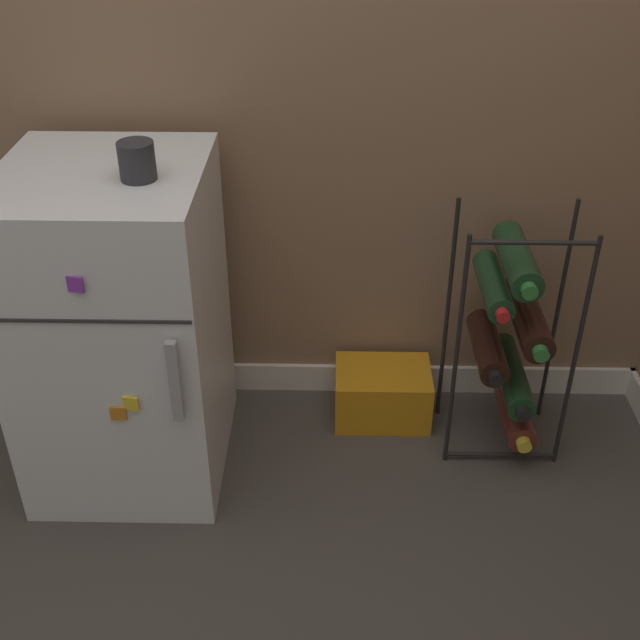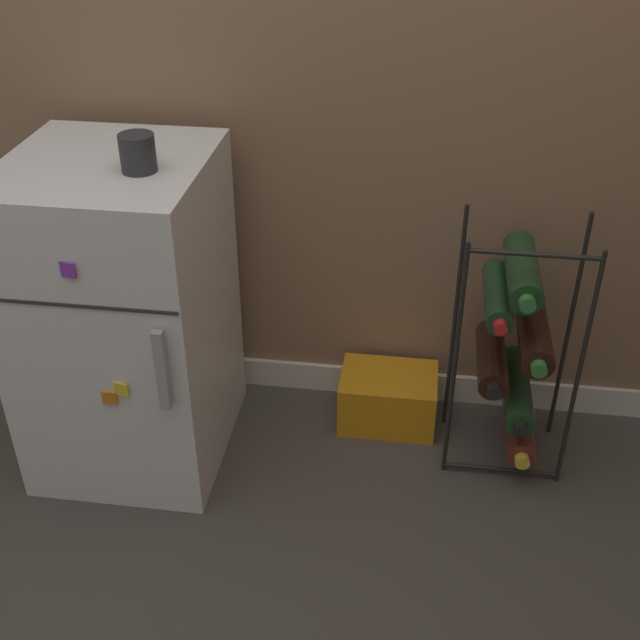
{
  "view_description": "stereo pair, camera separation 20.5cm",
  "coord_description": "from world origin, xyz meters",
  "px_view_note": "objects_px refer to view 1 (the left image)",
  "views": [
    {
      "loc": [
        0.08,
        -1.33,
        1.53
      ],
      "look_at": [
        0.04,
        0.39,
        0.42
      ],
      "focal_mm": 45.0,
      "sensor_mm": 36.0,
      "label": 1
    },
    {
      "loc": [
        0.28,
        -1.32,
        1.53
      ],
      "look_at": [
        0.04,
        0.39,
        0.42
      ],
      "focal_mm": 45.0,
      "sensor_mm": 36.0,
      "label": 2
    }
  ],
  "objects_px": {
    "wine_rack": "(510,336)",
    "fridge_top_cup": "(137,161)",
    "soda_box": "(382,393)",
    "mini_fridge": "(122,328)"
  },
  "relations": [
    {
      "from": "wine_rack",
      "to": "fridge_top_cup",
      "type": "distance_m",
      "value": 1.05
    },
    {
      "from": "wine_rack",
      "to": "soda_box",
      "type": "bearing_deg",
      "value": 163.76
    },
    {
      "from": "mini_fridge",
      "to": "wine_rack",
      "type": "bearing_deg",
      "value": 5.33
    },
    {
      "from": "mini_fridge",
      "to": "soda_box",
      "type": "bearing_deg",
      "value": 15.42
    },
    {
      "from": "wine_rack",
      "to": "fridge_top_cup",
      "type": "height_order",
      "value": "fridge_top_cup"
    },
    {
      "from": "mini_fridge",
      "to": "fridge_top_cup",
      "type": "distance_m",
      "value": 0.48
    },
    {
      "from": "wine_rack",
      "to": "fridge_top_cup",
      "type": "relative_size",
      "value": 8.24
    },
    {
      "from": "soda_box",
      "to": "wine_rack",
      "type": "bearing_deg",
      "value": -16.24
    },
    {
      "from": "mini_fridge",
      "to": "soda_box",
      "type": "relative_size",
      "value": 3.06
    },
    {
      "from": "soda_box",
      "to": "fridge_top_cup",
      "type": "relative_size",
      "value": 3.27
    }
  ]
}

